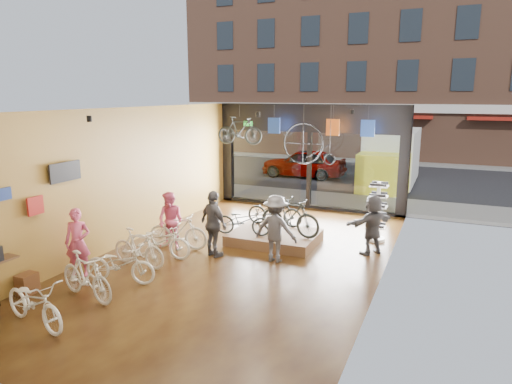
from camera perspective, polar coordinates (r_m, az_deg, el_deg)
The scene contains 35 objects.
ground_plane at distance 11.80m, azimuth -2.03°, elevation -8.55°, with size 7.00×12.00×0.04m, color black.
ceiling at distance 11.04m, azimuth -2.19°, elevation 10.43°, with size 7.00×12.00×0.04m, color black.
wall_left at distance 13.14m, azimuth -16.12°, elevation 1.81°, with size 0.04×12.00×3.80m, color #A4813A.
wall_right at distance 10.29m, azimuth 15.90°, elevation -0.96°, with size 0.04×12.00×3.80m, color beige.
wall_back at distance 6.57m, azimuth -25.52°, elevation -9.17°, with size 7.00×0.04×3.80m, color beige.
storefront at distance 16.81m, azimuth 6.71°, elevation 4.39°, with size 7.00×0.26×3.80m, color black, non-canonical shape.
exit_sign at distance 17.42m, azimuth -0.98°, elevation 8.54°, with size 0.35×0.06×0.18m, color #198C26.
street_road at distance 25.75m, azimuth 12.38°, elevation 2.60°, with size 30.00×18.00×0.02m, color black.
sidewalk_near at distance 18.27m, azimuth 7.65°, elevation -0.88°, with size 30.00×2.40×0.12m, color slate.
sidewalk_far at distance 29.64m, azimuth 13.89°, elevation 3.89°, with size 30.00×2.00×0.12m, color slate.
opposite_building at distance 31.95m, azimuth 15.34°, elevation 16.89°, with size 26.00×5.00×14.00m, color brown.
street_car at distance 23.26m, azimuth 5.99°, elevation 3.62°, with size 1.69×4.21×1.43m, color gray.
box_truck at distance 21.31m, azimuth 16.33°, elevation 3.89°, with size 2.13×6.40×2.52m, color silver, non-canonical shape.
floor_bike_0 at distance 9.39m, azimuth -25.98°, elevation -12.32°, with size 0.61×1.74×0.92m, color beige.
floor_bike_1 at distance 10.12m, azimuth -20.46°, elevation -9.83°, with size 0.47×1.65×0.99m, color beige.
floor_bike_2 at distance 10.73m, azimuth -16.64°, elevation -8.64°, with size 0.58×1.66×0.87m, color beige.
floor_bike_3 at distance 11.58m, azimuth -14.48°, elevation -6.77°, with size 0.44×1.57×0.95m, color beige.
floor_bike_4 at distance 12.06m, azimuth -11.96°, elevation -5.98°, with size 0.60×1.72×0.90m, color beige.
floor_bike_5 at distance 12.61m, azimuth -9.76°, elevation -4.84°, with size 0.47×1.67×1.01m, color beige.
display_platform at distance 13.05m, azimuth 2.31°, elevation -5.70°, with size 2.40×1.80×0.30m, color brown.
display_bike_left at distance 12.68m, azimuth -1.65°, elevation -3.58°, with size 0.55×1.58×0.83m, color black.
display_bike_mid at distance 12.62m, azimuth 4.24°, elevation -3.07°, with size 0.51×1.81×1.09m, color black.
display_bike_right at distance 13.57m, azimuth 2.35°, elevation -2.40°, with size 0.59×1.69×0.89m, color black.
customer_0 at distance 11.34m, azimuth -21.39°, elevation -5.89°, with size 0.58×0.38×1.60m, color #CC4C72.
customer_1 at distance 12.57m, azimuth -10.63°, elevation -3.57°, with size 0.77×0.60×1.58m, color #CC4C72.
customer_2 at distance 11.82m, azimuth -5.31°, elevation -4.00°, with size 1.02×0.43×1.75m, color #3F3F44.
customer_3 at distance 11.44m, azimuth 2.48°, elevation -4.61°, with size 1.10×0.63×1.70m, color #3F3F44.
customer_5 at distance 12.37m, azimuth 14.34°, elevation -3.97°, with size 1.48×0.47×1.59m, color #3F3F44.
sunglasses_rack at distance 13.48m, azimuth 14.95°, elevation -2.38°, with size 0.51×0.42×1.73m, color white, non-canonical shape.
wall_merch at distance 10.77m, azimuth -27.18°, elevation -4.59°, with size 0.40×2.40×2.60m, color navy, non-canonical shape.
penny_farthing at distance 15.12m, azimuth 6.94°, elevation 5.81°, with size 1.71×0.06×1.37m, color black, non-canonical shape.
hung_bike at distance 15.72m, azimuth -2.06°, elevation 7.69°, with size 0.45×1.58×0.95m, color black.
jersey_left at distance 16.29m, azimuth 2.26°, elevation 8.28°, with size 0.45×0.03×0.55m, color #1E3F99.
jersey_mid at distance 15.66m, azimuth 9.57°, elevation 7.97°, with size 0.45×0.03×0.55m, color #CC5919.
jersey_right at distance 15.42m, azimuth 13.79°, elevation 7.73°, with size 0.45×0.03×0.55m, color #1E3F99.
Camera 1 is at (4.74, -9.97, 4.16)m, focal length 32.00 mm.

